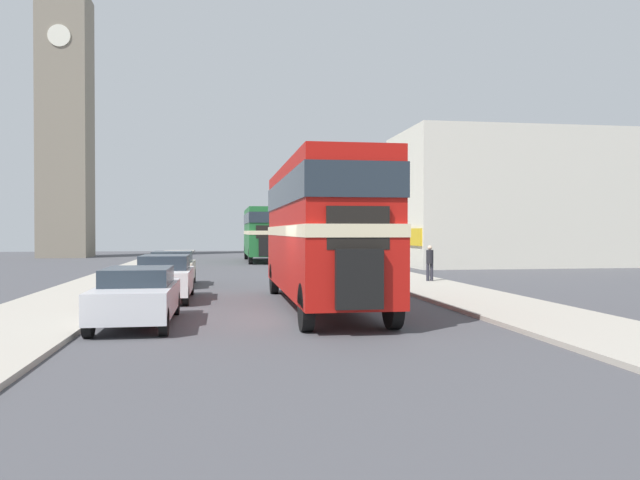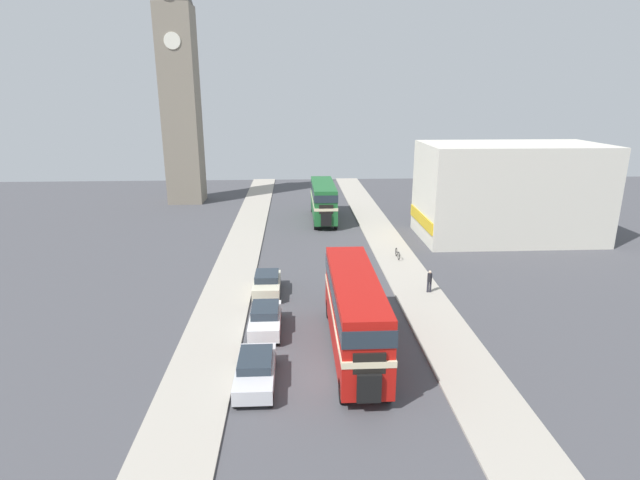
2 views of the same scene
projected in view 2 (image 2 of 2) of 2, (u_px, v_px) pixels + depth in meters
ground_plane at (335, 379)px, 24.68m from camera, size 120.00×120.00×0.00m
sidewalk_right at (469, 374)px, 25.00m from camera, size 3.50×120.00×0.12m
sidewalk_left at (198, 382)px, 24.32m from camera, size 3.50×120.00×0.12m
double_decker_bus at (354, 308)px, 26.53m from camera, size 2.41×11.20×4.35m
bus_distant at (323, 198)px, 55.13m from camera, size 2.44×10.30×4.13m
car_parked_near at (256, 370)px, 24.07m from camera, size 1.82×4.50×1.43m
car_parked_mid at (265, 319)px, 29.45m from camera, size 1.79×4.25×1.54m
car_parked_far at (267, 283)px, 35.00m from camera, size 1.84×4.05×1.49m
pedestrian_walking at (430, 280)px, 34.91m from camera, size 0.32×0.32×1.61m
bicycle_on_pavement at (397, 254)px, 42.38m from camera, size 0.05×1.76×0.78m
church_tower at (178, 67)px, 60.68m from camera, size 4.49×4.49×32.64m
shop_building_block at (509, 192)px, 47.64m from camera, size 16.79×8.67×9.10m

